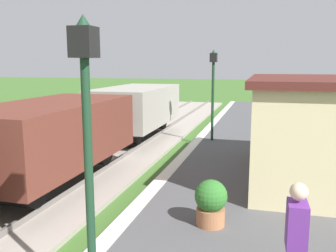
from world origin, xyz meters
TOP-DOWN VIEW (x-y plane):
  - freight_train at (-2.40, 7.48)m, footprint 2.50×19.40m
  - station_hut at (4.40, 9.59)m, footprint 3.50×5.80m
  - bench_down_platform at (4.13, 13.99)m, footprint 0.42×1.50m
  - person_waiting at (3.51, 3.61)m, footprint 0.25×0.39m
  - potted_planter at (2.13, 5.84)m, footprint 0.64×0.64m
  - lamp_post_near at (0.98, 3.09)m, footprint 0.28×0.28m
  - lamp_post_far at (0.98, 13.85)m, footprint 0.28×0.28m

SIDE VIEW (x-z plane):
  - bench_down_platform at x=4.13m, z-range 0.27..1.18m
  - potted_planter at x=2.13m, z-range 0.26..1.18m
  - person_waiting at x=3.51m, z-range 0.33..2.04m
  - freight_train at x=-2.40m, z-range 0.34..2.46m
  - station_hut at x=4.40m, z-range 0.26..3.04m
  - lamp_post_near at x=0.98m, z-range 0.95..4.65m
  - lamp_post_far at x=0.98m, z-range 0.95..4.65m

